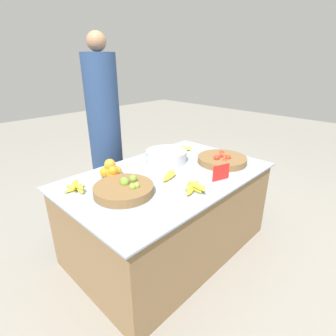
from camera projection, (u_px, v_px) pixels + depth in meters
The scene contains 12 objects.
ground_plane at pixel (168, 245), 2.17m from camera, with size 12.00×12.00×0.00m, color gray.
market_table at pixel (168, 212), 2.04m from camera, with size 1.51×0.95×0.64m.
lime_bowl at pixel (124, 189), 1.64m from camera, with size 0.38×0.38×0.10m.
tomato_basket at pixel (222, 160), 2.13m from camera, with size 0.39×0.39×0.09m.
orange_pile at pixel (111, 171), 1.84m from camera, with size 0.14×0.18×0.13m.
metal_bowl at pixel (166, 156), 2.15m from camera, with size 0.33×0.33×0.09m.
price_sign at pixel (221, 172), 1.81m from camera, with size 0.13×0.05×0.11m.
banana_bunch_front_right at pixel (194, 187), 1.67m from camera, with size 0.18×0.19×0.06m.
banana_bunch_back_center at pixel (169, 175), 1.87m from camera, with size 0.20×0.12×0.03m.
banana_bunch_front_left at pixel (76, 187), 1.68m from camera, with size 0.14×0.18×0.06m.
banana_bunch_front_center at pixel (184, 148), 2.43m from camera, with size 0.17×0.15×0.04m.
vendor_person at pixel (105, 137), 2.41m from camera, with size 0.29×0.29×1.64m.
Camera 1 is at (-1.27, -1.22, 1.42)m, focal length 28.00 mm.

